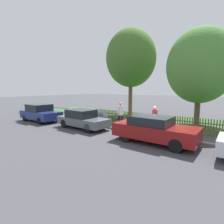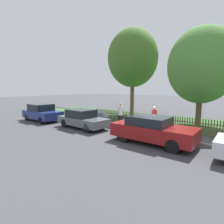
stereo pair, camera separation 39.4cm
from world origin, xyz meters
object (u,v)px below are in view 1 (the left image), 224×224
(parked_car_silver_hatchback, at_px, (40,113))
(tree_behind_motorcycle, at_px, (200,66))
(tree_nearest_kerb, at_px, (131,58))
(covered_motorcycle, at_px, (99,116))
(parked_car_navy_estate, at_px, (154,129))
(pedestrian_near_fence, at_px, (155,117))
(pedestrian_by_lamp, at_px, (121,113))
(parked_car_black_saloon, at_px, (82,119))

(parked_car_silver_hatchback, bearing_deg, tree_behind_motorcycle, 31.18)
(tree_nearest_kerb, bearing_deg, tree_behind_motorcycle, -11.27)
(parked_car_silver_hatchback, distance_m, covered_motorcycle, 5.38)
(parked_car_navy_estate, bearing_deg, covered_motorcycle, 160.08)
(parked_car_silver_hatchback, xyz_separation_m, covered_motorcycle, (4.94, 2.13, -0.05))
(tree_behind_motorcycle, xyz_separation_m, pedestrian_near_fence, (-1.76, -4.15, -3.57))
(tree_nearest_kerb, bearing_deg, parked_car_silver_hatchback, -119.06)
(tree_nearest_kerb, relative_size, pedestrian_by_lamp, 4.86)
(parked_car_black_saloon, height_order, tree_behind_motorcycle, tree_behind_motorcycle)
(pedestrian_near_fence, bearing_deg, parked_car_silver_hatchback, -156.56)
(tree_nearest_kerb, bearing_deg, covered_motorcycle, -84.61)
(parked_car_black_saloon, relative_size, covered_motorcycle, 2.10)
(tree_nearest_kerb, relative_size, tree_behind_motorcycle, 1.22)
(parked_car_silver_hatchback, height_order, tree_behind_motorcycle, tree_behind_motorcycle)
(covered_motorcycle, bearing_deg, pedestrian_by_lamp, 3.59)
(tree_nearest_kerb, height_order, pedestrian_near_fence, tree_nearest_kerb)
(parked_car_black_saloon, xyz_separation_m, covered_motorcycle, (-0.03, 1.87, 0.00))
(tree_behind_motorcycle, distance_m, pedestrian_near_fence, 5.75)
(parked_car_black_saloon, bearing_deg, pedestrian_near_fence, 27.05)
(parked_car_black_saloon, height_order, pedestrian_by_lamp, pedestrian_by_lamp)
(parked_car_black_saloon, xyz_separation_m, pedestrian_by_lamp, (1.98, 1.96, 0.37))
(pedestrian_near_fence, xyz_separation_m, pedestrian_by_lamp, (-2.58, -0.16, 0.08))
(pedestrian_near_fence, bearing_deg, tree_nearest_kerb, 142.32)
(parked_car_black_saloon, bearing_deg, covered_motorcycle, 93.03)
(parked_car_silver_hatchback, bearing_deg, parked_car_black_saloon, 4.09)
(parked_car_silver_hatchback, distance_m, parked_car_navy_estate, 10.47)
(pedestrian_near_fence, distance_m, pedestrian_by_lamp, 2.59)
(parked_car_silver_hatchback, distance_m, pedestrian_near_fence, 9.82)
(parked_car_black_saloon, height_order, covered_motorcycle, parked_car_black_saloon)
(parked_car_black_saloon, distance_m, pedestrian_by_lamp, 2.81)
(tree_nearest_kerb, xyz_separation_m, tree_behind_motorcycle, (6.90, -1.37, -1.42))
(tree_nearest_kerb, distance_m, pedestrian_by_lamp, 7.94)
(pedestrian_near_fence, bearing_deg, covered_motorcycle, -167.38)
(covered_motorcycle, xyz_separation_m, tree_nearest_kerb, (-0.55, 5.78, 5.28))
(covered_motorcycle, distance_m, pedestrian_near_fence, 4.60)
(tree_behind_motorcycle, bearing_deg, parked_car_silver_hatchback, -149.95)
(parked_car_navy_estate, xyz_separation_m, pedestrian_near_fence, (-0.94, 2.26, 0.23))
(parked_car_navy_estate, distance_m, covered_motorcycle, 5.89)
(parked_car_silver_hatchback, relative_size, tree_nearest_kerb, 0.44)
(parked_car_navy_estate, distance_m, pedestrian_by_lamp, 4.12)
(parked_car_silver_hatchback, xyz_separation_m, pedestrian_near_fence, (9.53, 2.38, 0.23))
(parked_car_silver_hatchback, xyz_separation_m, pedestrian_by_lamp, (6.95, 2.22, 0.31))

